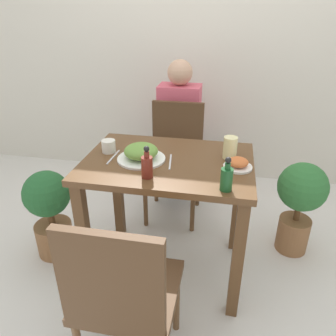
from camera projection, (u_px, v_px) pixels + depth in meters
The scene contains 16 objects.
ground_plane at pixel (168, 266), 2.17m from camera, with size 16.00×16.00×0.00m, color silver.
wall_back at pixel (199, 36), 2.82m from camera, with size 8.00×0.05×2.60m.
dining_table at pixel (168, 183), 1.88m from camera, with size 0.93×0.67×0.78m.
chair_near at pixel (123, 293), 1.33m from camera, with size 0.42×0.42×0.89m.
chair_far at pixel (175, 155), 2.54m from camera, with size 0.42×0.42×0.89m.
food_plate at pixel (141, 153), 1.80m from camera, with size 0.27×0.27×0.09m.
side_plate at pixel (238, 164), 1.71m from camera, with size 0.15×0.15×0.06m.
drink_cup at pixel (109, 146), 1.89m from camera, with size 0.08×0.08×0.07m.
juice_glass at pixel (230, 148), 1.81m from camera, with size 0.08×0.08×0.12m.
sauce_bottle at pixel (227, 178), 1.49m from camera, with size 0.06×0.06×0.17m.
condiment_bottle at pixel (147, 166), 1.61m from camera, with size 0.06×0.06×0.17m.
fork_utensil at pixel (113, 157), 1.84m from camera, with size 0.02×0.19×0.00m.
spoon_utensil at pixel (170, 162), 1.79m from camera, with size 0.03×0.19×0.00m.
potted_plant_left at pixel (50, 209), 2.14m from camera, with size 0.30×0.30×0.62m.
potted_plant_right at pixel (300, 200), 2.15m from camera, with size 0.32×0.32×0.66m.
person_figure at pixel (179, 131), 2.79m from camera, with size 0.34×0.22×1.17m.
Camera 1 is at (0.31, -1.61, 1.56)m, focal length 35.00 mm.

